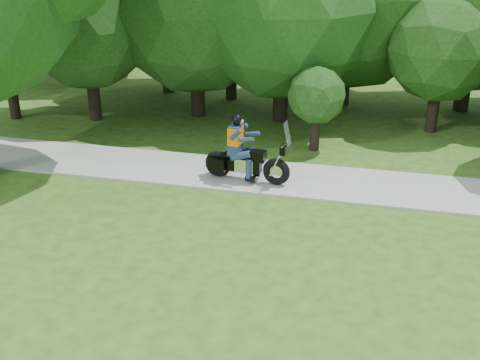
# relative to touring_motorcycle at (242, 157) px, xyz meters

# --- Properties ---
(walkway) EXTENTS (60.00, 2.20, 0.06)m
(walkway) POSITION_rel_touring_motorcycle_xyz_m (3.69, 0.39, -0.67)
(walkway) COLOR #9F9F9A
(walkway) RESTS_ON ground
(tree_line) EXTENTS (39.45, 12.03, 7.82)m
(tree_line) POSITION_rel_touring_motorcycle_xyz_m (4.76, 7.05, 2.97)
(tree_line) COLOR black
(tree_line) RESTS_ON ground
(touring_motorcycle) EXTENTS (2.30, 0.82, 1.75)m
(touring_motorcycle) POSITION_rel_touring_motorcycle_xyz_m (0.00, 0.00, 0.00)
(touring_motorcycle) COLOR black
(touring_motorcycle) RESTS_ON walkway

